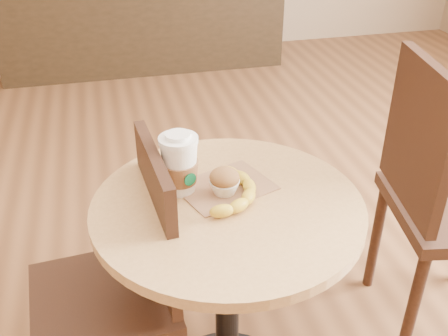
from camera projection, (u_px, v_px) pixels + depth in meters
name	position (u px, v px, depth m)	size (l,w,h in m)	color
cafe_table	(227.00, 266.00, 1.46)	(0.71, 0.71, 0.75)	black
chair_left	(123.00, 282.00, 1.47)	(0.42, 0.42, 0.89)	#331C12
chair_right	(444.00, 196.00, 1.72)	(0.51, 0.51, 1.01)	#331C12
service_counter	(140.00, 1.00, 4.14)	(2.30, 0.65, 1.04)	black
kraft_bag	(225.00, 187.00, 1.41)	(0.24, 0.18, 0.00)	#946747
coffee_cup	(180.00, 166.00, 1.35)	(0.10, 0.10, 0.17)	white
muffin	(224.00, 181.00, 1.36)	(0.08, 0.08, 0.07)	white
banana	(232.00, 189.00, 1.36)	(0.16, 0.24, 0.03)	gold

